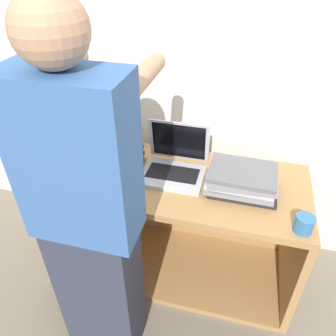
{
  "coord_description": "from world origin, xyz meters",
  "views": [
    {
      "loc": [
        0.32,
        -1.01,
        1.7
      ],
      "look_at": [
        0.0,
        0.2,
        0.81
      ],
      "focal_mm": 35.0,
      "sensor_mm": 36.0,
      "label": 1
    }
  ],
  "objects_px": {
    "laptop_open": "(175,164)",
    "mug": "(304,224)",
    "laptop_stack_left": "(108,160)",
    "laptop_stack_right": "(242,180)",
    "person": "(89,221)"
  },
  "relations": [
    {
      "from": "laptop_open",
      "to": "mug",
      "type": "distance_m",
      "value": 0.67
    },
    {
      "from": "laptop_stack_left",
      "to": "mug",
      "type": "bearing_deg",
      "value": -12.59
    },
    {
      "from": "laptop_stack_right",
      "to": "mug",
      "type": "height_order",
      "value": "laptop_stack_right"
    },
    {
      "from": "laptop_open",
      "to": "person",
      "type": "xyz_separation_m",
      "value": [
        -0.2,
        -0.55,
        0.07
      ]
    },
    {
      "from": "laptop_open",
      "to": "laptop_stack_right",
      "type": "distance_m",
      "value": 0.35
    },
    {
      "from": "laptop_stack_right",
      "to": "mug",
      "type": "bearing_deg",
      "value": -38.7
    },
    {
      "from": "laptop_stack_right",
      "to": "person",
      "type": "xyz_separation_m",
      "value": [
        -0.55,
        -0.5,
        0.07
      ]
    },
    {
      "from": "mug",
      "to": "laptop_stack_right",
      "type": "bearing_deg",
      "value": 141.3
    },
    {
      "from": "mug",
      "to": "person",
      "type": "bearing_deg",
      "value": -160.95
    },
    {
      "from": "laptop_stack_left",
      "to": "mug",
      "type": "distance_m",
      "value": 0.99
    },
    {
      "from": "laptop_open",
      "to": "laptop_stack_right",
      "type": "xyz_separation_m",
      "value": [
        0.35,
        -0.05,
        0.0
      ]
    },
    {
      "from": "laptop_stack_left",
      "to": "laptop_stack_right",
      "type": "bearing_deg",
      "value": 0.23
    },
    {
      "from": "laptop_open",
      "to": "laptop_stack_left",
      "type": "distance_m",
      "value": 0.35
    },
    {
      "from": "laptop_open",
      "to": "laptop_stack_right",
      "type": "bearing_deg",
      "value": -7.78
    },
    {
      "from": "laptop_open",
      "to": "laptop_stack_right",
      "type": "height_order",
      "value": "laptop_open"
    }
  ]
}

